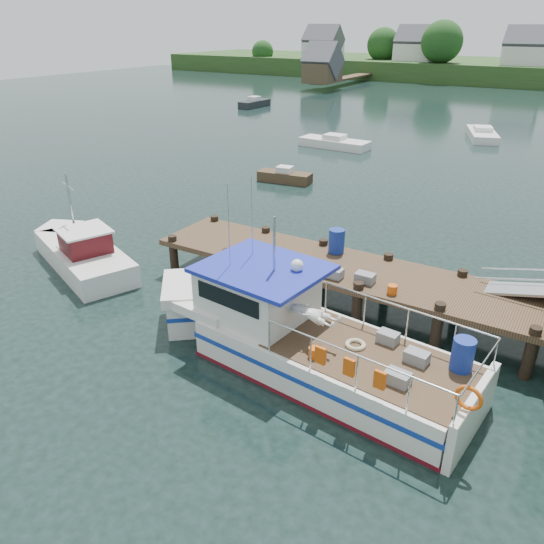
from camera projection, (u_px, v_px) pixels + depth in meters
The scene contains 8 objects.
ground_plane at pixel (318, 296), 18.84m from camera, with size 160.00×160.00×0.00m, color black.
dock at pixel (529, 282), 14.81m from camera, with size 16.60×3.00×4.78m.
lobster_boat at pixel (294, 334), 14.83m from camera, with size 10.48×3.98×5.04m.
work_boat at pixel (81, 252), 20.96m from camera, with size 6.85×4.16×3.67m.
moored_rowboat at pixel (285, 176), 32.07m from camera, with size 3.36×1.52×0.94m.
moored_a at pixel (334, 143), 40.81m from camera, with size 5.50×2.07×1.00m.
moored_d at pixel (482, 134), 43.99m from camera, with size 3.74×6.13×0.99m.
moored_e at pixel (254, 103), 59.94m from camera, with size 1.72×4.37×1.19m.
Camera 1 is at (7.32, -15.05, 8.84)m, focal length 35.00 mm.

